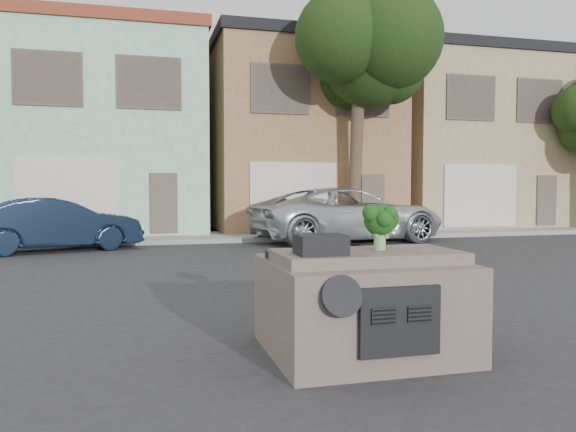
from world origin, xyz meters
name	(u,v)px	position (x,y,z in m)	size (l,w,h in m)	color
ground_plane	(290,299)	(0.00, 0.00, 0.00)	(120.00, 120.00, 0.00)	#303033
sidewalk	(210,237)	(0.00, 10.50, 0.07)	(40.00, 3.00, 0.15)	gray
townhouse_mint	(107,136)	(-3.50, 14.50, 3.77)	(7.20, 8.20, 7.55)	#9FD8B5
townhouse_tan	(292,140)	(4.00, 14.50, 3.77)	(7.20, 8.20, 7.55)	#986F48
townhouse_beige	(450,143)	(11.50, 14.50, 3.77)	(7.20, 8.20, 7.55)	tan
navy_sedan	(57,251)	(-4.57, 8.09, 0.00)	(1.57, 4.51, 1.48)	#111E30
silver_pickup	(348,242)	(4.24, 8.49, 0.00)	(2.93, 6.36, 1.77)	silver
tree_near	(356,116)	(5.00, 9.80, 4.25)	(4.40, 4.00, 8.50)	#1B3410
car_dashboard	(361,301)	(0.00, -3.00, 0.56)	(2.00, 1.80, 1.12)	#695952
instrument_hump	(321,245)	(-0.58, -3.35, 1.22)	(0.48, 0.38, 0.20)	black
wiper_arm	(372,244)	(0.28, -2.62, 1.13)	(0.70, 0.03, 0.02)	black
broccoli	(380,226)	(0.16, -3.10, 1.37)	(0.41, 0.41, 0.50)	#153B10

